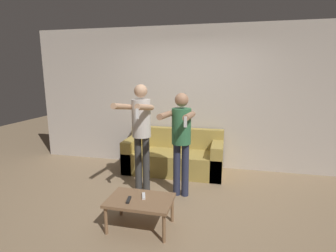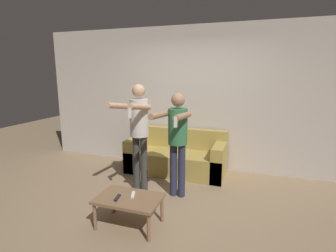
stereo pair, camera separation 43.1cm
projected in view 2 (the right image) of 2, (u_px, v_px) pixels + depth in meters
The scene contains 8 objects.
ground_plane at pixel (164, 207), 3.65m from camera, with size 14.00×14.00×0.00m, color #937A5B.
wall_back at pixel (195, 99), 5.01m from camera, with size 6.40×0.06×2.70m.
couch at pixel (177, 157), 4.91m from camera, with size 1.80×0.78×0.78m.
person_standing_left at pixel (139, 127), 3.95m from camera, with size 0.40×0.77×1.67m.
person_standing_right at pixel (177, 134), 3.77m from camera, with size 0.40×0.78×1.55m.
coffee_table at pixel (129, 201), 3.14m from camera, with size 0.77×0.51×0.37m.
remote_near at pixel (117, 198), 3.10m from camera, with size 0.06×0.15×0.02m.
remote_far at pixel (133, 195), 3.17m from camera, with size 0.08×0.15×0.02m.
Camera 2 is at (1.14, -3.15, 1.83)m, focal length 28.00 mm.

